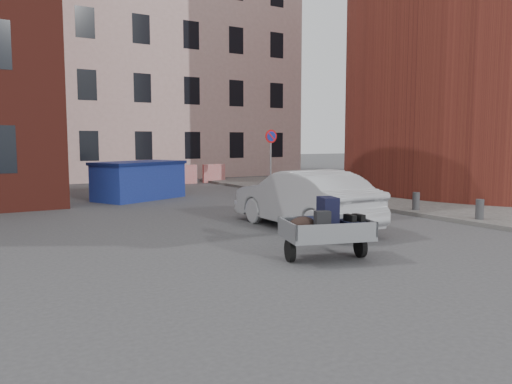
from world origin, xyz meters
TOP-DOWN VIEW (x-y plane):
  - ground at (0.00, 0.00)m, footprint 120.00×120.00m
  - sidewalk at (10.00, 4.00)m, footprint 9.00×24.00m
  - building_pink at (6.00, 22.00)m, footprint 16.00×8.00m
  - no_parking_sign at (6.00, 9.48)m, footprint 0.60×0.09m
  - bollards at (6.00, 3.40)m, footprint 0.22×9.02m
  - barriers at (4.20, 15.00)m, footprint 4.70×0.18m
  - trailer at (-0.30, -2.06)m, footprint 1.85×1.97m
  - dumpster at (-0.11, 9.51)m, footprint 3.94×3.10m
  - silver_car at (1.46, 1.00)m, footprint 1.64×4.62m
  - bicycle at (9.00, 6.41)m, footprint 2.21×1.50m

SIDE VIEW (x-z plane):
  - ground at x=0.00m, z-range 0.00..0.00m
  - sidewalk at x=10.00m, z-range 0.00..0.12m
  - bollards at x=6.00m, z-range 0.12..0.67m
  - barriers at x=4.20m, z-range 0.00..1.00m
  - trailer at x=-0.30m, z-range 0.01..1.21m
  - bicycle at x=9.00m, z-range 0.12..1.22m
  - dumpster at x=-0.11m, z-range 0.01..1.48m
  - silver_car at x=1.46m, z-range 0.00..1.52m
  - no_parking_sign at x=6.00m, z-range 0.69..3.34m
  - building_pink at x=6.00m, z-range 0.00..14.00m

